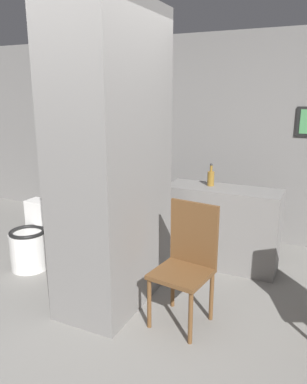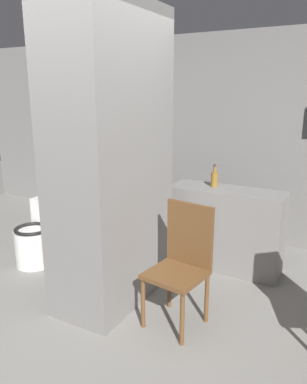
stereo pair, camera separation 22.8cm
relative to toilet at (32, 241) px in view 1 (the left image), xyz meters
The scene contains 8 objects.
ground_plane 1.43m from the toilet, 31.95° to the right, with size 14.00×14.00×0.00m, color gray.
wall_back 2.45m from the toilet, 57.86° to the left, with size 8.00×0.09×2.60m.
pillar_center 1.55m from the toilet, ahead, with size 0.65×1.17×2.60m.
counter_shelf 2.10m from the toilet, 26.47° to the left, with size 1.23×0.44×0.89m.
toilet is the anchor object (origin of this frame).
chair_near_pillar 1.92m from the toilet, ahead, with size 0.49×0.49×1.01m.
bicycle 1.11m from the toilet, 63.91° to the left, with size 1.73×0.42×0.74m.
bottle_tall 2.09m from the toilet, 29.52° to the left, with size 0.07×0.07×0.25m.
Camera 1 is at (1.67, -2.16, 1.88)m, focal length 35.00 mm.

